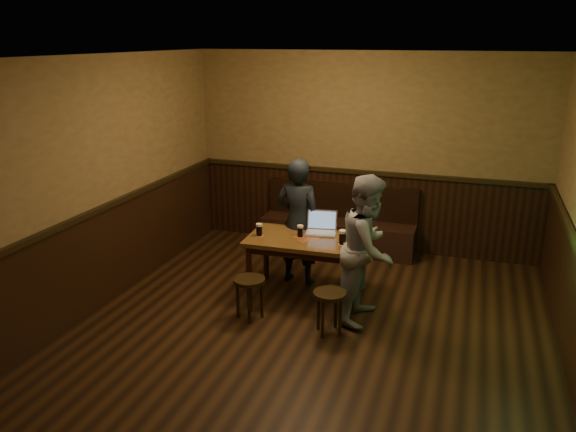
% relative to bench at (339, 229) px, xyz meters
% --- Properties ---
extents(room, '(5.04, 6.04, 2.84)m').
position_rel_bench_xyz_m(room, '(0.30, -2.53, 0.89)').
color(room, black).
rests_on(room, ground).
extents(bench, '(2.20, 0.50, 0.95)m').
position_rel_bench_xyz_m(bench, '(0.00, 0.00, 0.00)').
color(bench, black).
rests_on(bench, ground).
extents(pub_table, '(1.39, 0.83, 0.74)m').
position_rel_bench_xyz_m(pub_table, '(0.00, -1.63, 0.32)').
color(pub_table, '#533517').
rests_on(pub_table, ground).
extents(stool_left, '(0.44, 0.44, 0.47)m').
position_rel_bench_xyz_m(stool_left, '(-0.42, -2.36, 0.06)').
color(stool_left, black).
rests_on(stool_left, ground).
extents(stool_right, '(0.43, 0.43, 0.47)m').
position_rel_bench_xyz_m(stool_right, '(0.49, -2.41, 0.06)').
color(stool_right, black).
rests_on(stool_right, ground).
extents(pint_left, '(0.10, 0.10, 0.15)m').
position_rel_bench_xyz_m(pint_left, '(-0.55, -1.73, 0.50)').
color(pint_left, '#B83516').
rests_on(pint_left, pub_table).
extents(pint_mid, '(0.09, 0.09, 0.15)m').
position_rel_bench_xyz_m(pint_mid, '(-0.08, -1.61, 0.49)').
color(pint_mid, '#B83516').
rests_on(pint_mid, pub_table).
extents(pint_right, '(0.11, 0.11, 0.17)m').
position_rel_bench_xyz_m(pint_right, '(0.45, -1.70, 0.51)').
color(pint_right, '#B83516').
rests_on(pint_right, pub_table).
extents(laptop, '(0.40, 0.34, 0.25)m').
position_rel_bench_xyz_m(laptop, '(0.11, -1.38, 0.49)').
color(laptop, silver).
rests_on(laptop, pub_table).
extents(menu, '(0.26, 0.22, 0.00)m').
position_rel_bench_xyz_m(menu, '(0.60, -1.84, 0.42)').
color(menu, silver).
rests_on(menu, pub_table).
extents(person_suit, '(0.62, 0.44, 1.60)m').
position_rel_bench_xyz_m(person_suit, '(-0.21, -1.27, 0.49)').
color(person_suit, black).
rests_on(person_suit, ground).
extents(person_grey, '(0.69, 0.85, 1.62)m').
position_rel_bench_xyz_m(person_grey, '(0.79, -1.95, 0.50)').
color(person_grey, gray).
rests_on(person_grey, ground).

